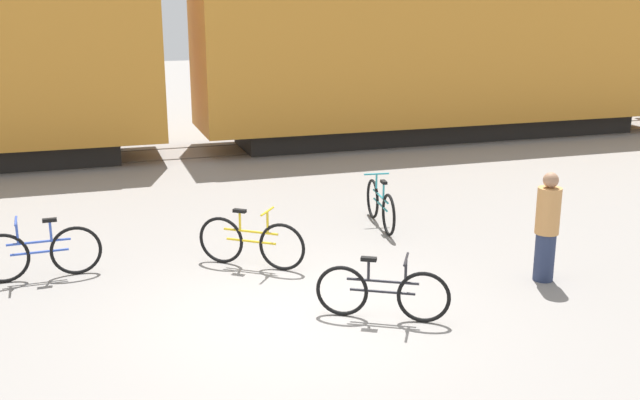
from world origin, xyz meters
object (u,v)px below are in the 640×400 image
at_px(bicycle_teal, 380,205).
at_px(person_in_tan, 547,227).
at_px(bicycle_blue, 40,253).
at_px(bicycle_yellow, 251,242).
at_px(freight_train, 177,37).
at_px(bicycle_black, 382,292).

xyz_separation_m(bicycle_teal, person_in_tan, (1.25, -3.17, 0.42)).
bearing_deg(bicycle_blue, person_in_tan, -18.37).
relative_size(bicycle_yellow, person_in_tan, 0.89).
distance_m(bicycle_yellow, person_in_tan, 4.34).
bearing_deg(person_in_tan, freight_train, -154.44).
xyz_separation_m(freight_train, bicycle_yellow, (-0.16, -8.86, -2.60)).
relative_size(bicycle_yellow, bicycle_teal, 0.80).
relative_size(bicycle_yellow, bicycle_blue, 0.82).
distance_m(bicycle_yellow, bicycle_teal, 2.96).
relative_size(bicycle_black, person_in_tan, 0.95).
height_order(freight_train, bicycle_blue, freight_train).
xyz_separation_m(bicycle_black, bicycle_blue, (-4.18, 2.84, 0.03)).
relative_size(freight_train, bicycle_blue, 33.67).
bearing_deg(bicycle_blue, bicycle_yellow, -8.50).
bearing_deg(bicycle_teal, freight_train, 108.27).
distance_m(freight_train, bicycle_yellow, 9.23).
height_order(bicycle_black, bicycle_blue, bicycle_blue).
xyz_separation_m(bicycle_yellow, bicycle_teal, (2.65, 1.32, -0.00)).
xyz_separation_m(bicycle_yellow, person_in_tan, (3.90, -1.85, 0.41)).
height_order(freight_train, bicycle_yellow, freight_train).
bearing_deg(bicycle_teal, person_in_tan, -68.48).
relative_size(bicycle_teal, person_in_tan, 1.12).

